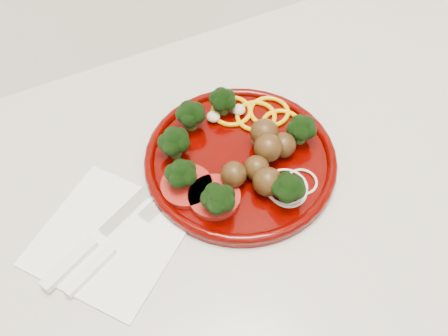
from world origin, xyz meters
name	(u,v)px	position (x,y,z in m)	size (l,w,h in m)	color
counter	(287,279)	(0.00, 1.70, 0.45)	(2.40, 0.60, 0.90)	silver
plate	(240,157)	(-0.11, 1.73, 0.92)	(0.26, 0.26, 0.05)	#3E0100
napkin	(110,238)	(-0.31, 1.70, 0.90)	(0.16, 0.16, 0.00)	white
knife	(90,244)	(-0.34, 1.69, 0.91)	(0.18, 0.10, 0.01)	silver
fork	(103,258)	(-0.33, 1.67, 0.91)	(0.16, 0.09, 0.01)	white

